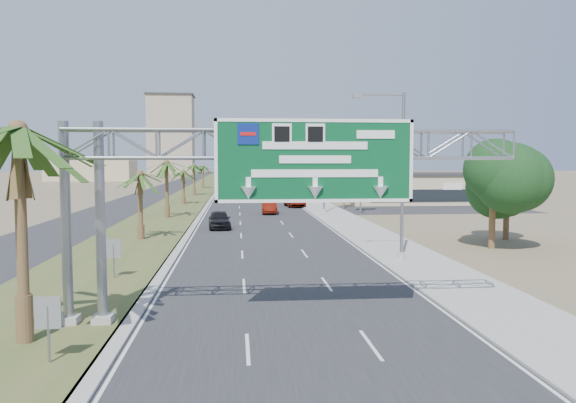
# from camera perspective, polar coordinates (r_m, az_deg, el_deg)

# --- Properties ---
(road) EXTENTS (12.00, 300.00, 0.02)m
(road) POSITION_cam_1_polar(r_m,az_deg,el_deg) (120.72, -4.11, 1.35)
(road) COLOR #28282B
(road) RESTS_ON ground
(sidewalk_right) EXTENTS (4.00, 300.00, 0.10)m
(sidewalk_right) POSITION_cam_1_polar(r_m,az_deg,el_deg) (121.18, -0.09, 1.39)
(sidewalk_right) COLOR #9E9B93
(sidewalk_right) RESTS_ON ground
(median_grass) EXTENTS (7.00, 300.00, 0.12)m
(median_grass) POSITION_cam_1_polar(r_m,az_deg,el_deg) (120.94, -8.86, 1.34)
(median_grass) COLOR #435B28
(median_grass) RESTS_ON ground
(opposing_road) EXTENTS (8.00, 300.00, 0.02)m
(opposing_road) POSITION_cam_1_polar(r_m,az_deg,el_deg) (121.59, -12.15, 1.28)
(opposing_road) COLOR #28282B
(opposing_road) RESTS_ON ground
(sign_gantry) EXTENTS (16.75, 1.24, 7.50)m
(sign_gantry) POSITION_cam_1_polar(r_m,az_deg,el_deg) (20.51, -1.74, 4.32)
(sign_gantry) COLOR gray
(sign_gantry) RESTS_ON ground
(palm_near) EXTENTS (5.70, 5.70, 8.35)m
(palm_near) POSITION_cam_1_polar(r_m,az_deg,el_deg) (19.81, -25.74, 6.43)
(palm_near) COLOR brown
(palm_near) RESTS_ON ground
(palm_row_b) EXTENTS (3.99, 3.99, 5.95)m
(palm_row_b) POSITION_cam_1_polar(r_m,az_deg,el_deg) (43.17, -14.82, 2.58)
(palm_row_b) COLOR brown
(palm_row_b) RESTS_ON ground
(palm_row_c) EXTENTS (3.99, 3.99, 6.75)m
(palm_row_c) POSITION_cam_1_polar(r_m,az_deg,el_deg) (58.99, -12.25, 3.77)
(palm_row_c) COLOR brown
(palm_row_c) RESTS_ON ground
(palm_row_d) EXTENTS (3.99, 3.99, 5.45)m
(palm_row_d) POSITION_cam_1_polar(r_m,az_deg,el_deg) (76.90, -10.59, 2.95)
(palm_row_d) COLOR brown
(palm_row_d) RESTS_ON ground
(palm_row_e) EXTENTS (3.99, 3.99, 6.15)m
(palm_row_e) POSITION_cam_1_polar(r_m,az_deg,el_deg) (95.82, -9.54, 3.60)
(palm_row_e) COLOR brown
(palm_row_e) RESTS_ON ground
(palm_row_f) EXTENTS (3.99, 3.99, 5.75)m
(palm_row_f) POSITION_cam_1_polar(r_m,az_deg,el_deg) (120.77, -8.65, 3.54)
(palm_row_f) COLOR brown
(palm_row_f) RESTS_ON ground
(streetlight_near) EXTENTS (3.27, 0.44, 10.00)m
(streetlight_near) POSITION_cam_1_polar(r_m,az_deg,el_deg) (33.96, 11.23, 1.90)
(streetlight_near) COLOR gray
(streetlight_near) RESTS_ON ground
(streetlight_mid) EXTENTS (3.27, 0.44, 10.00)m
(streetlight_mid) POSITION_cam_1_polar(r_m,az_deg,el_deg) (63.30, 3.52, 3.00)
(streetlight_mid) COLOR gray
(streetlight_mid) RESTS_ON ground
(streetlight_far) EXTENTS (3.27, 0.44, 10.00)m
(streetlight_far) POSITION_cam_1_polar(r_m,az_deg,el_deg) (99.03, 0.35, 3.44)
(streetlight_far) COLOR gray
(streetlight_far) RESTS_ON ground
(signal_mast) EXTENTS (10.28, 0.71, 8.00)m
(signal_mast) POSITION_cam_1_polar(r_m,az_deg,el_deg) (82.87, -0.04, 3.40)
(signal_mast) COLOR gray
(signal_mast) RESTS_ON ground
(store_building) EXTENTS (18.00, 10.00, 4.00)m
(store_building) POSITION_cam_1_polar(r_m,az_deg,el_deg) (80.42, 12.39, 1.25)
(store_building) COLOR tan
(store_building) RESTS_ON ground
(oak_near) EXTENTS (4.50, 4.50, 6.80)m
(oak_near) POSITION_cam_1_polar(r_m,az_deg,el_deg) (40.47, 20.12, 1.84)
(oak_near) COLOR brown
(oak_near) RESTS_ON ground
(oak_far) EXTENTS (3.50, 3.50, 5.60)m
(oak_far) POSITION_cam_1_polar(r_m,az_deg,el_deg) (45.40, 21.36, 1.14)
(oak_far) COLOR brown
(oak_far) RESTS_ON ground
(median_signback_a) EXTENTS (0.75, 0.08, 2.08)m
(median_signback_a) POSITION_cam_1_polar(r_m,az_deg,el_deg) (18.03, -23.20, -10.81)
(median_signback_a) COLOR gray
(median_signback_a) RESTS_ON ground
(median_signback_b) EXTENTS (0.75, 0.08, 2.08)m
(median_signback_b) POSITION_cam_1_polar(r_m,az_deg,el_deg) (29.57, -17.30, -4.87)
(median_signback_b) COLOR gray
(median_signback_b) RESTS_ON ground
(tower_distant) EXTENTS (20.00, 16.00, 35.00)m
(tower_distant) POSITION_cam_1_polar(r_m,az_deg,el_deg) (262.49, -11.78, 6.63)
(tower_distant) COLOR tan
(tower_distant) RESTS_ON ground
(building_distant_left) EXTENTS (24.00, 14.00, 6.00)m
(building_distant_left) POSITION_cam_1_polar(r_m,az_deg,el_deg) (175.84, -19.29, 2.99)
(building_distant_left) COLOR tan
(building_distant_left) RESTS_ON ground
(building_distant_right) EXTENTS (20.00, 12.00, 5.00)m
(building_distant_right) POSITION_cam_1_polar(r_m,az_deg,el_deg) (154.02, 6.90, 2.87)
(building_distant_right) COLOR tan
(building_distant_right) RESTS_ON ground
(car_left_lane) EXTENTS (2.17, 4.76, 1.59)m
(car_left_lane) POSITION_cam_1_polar(r_m,az_deg,el_deg) (49.84, -6.99, -1.84)
(car_left_lane) COLOR black
(car_left_lane) RESTS_ON ground
(car_mid_lane) EXTENTS (1.75, 4.76, 1.56)m
(car_mid_lane) POSITION_cam_1_polar(r_m,az_deg,el_deg) (63.33, -1.93, -0.54)
(car_mid_lane) COLOR #651409
(car_mid_lane) RESTS_ON ground
(car_right_lane) EXTENTS (2.63, 5.00, 1.34)m
(car_right_lane) POSITION_cam_1_polar(r_m,az_deg,el_deg) (72.27, 0.71, -0.03)
(car_right_lane) COLOR gray
(car_right_lane) RESTS_ON ground
(car_far) EXTENTS (2.22, 4.93, 1.40)m
(car_far) POSITION_cam_1_polar(r_m,az_deg,el_deg) (93.62, -4.31, 0.94)
(car_far) COLOR black
(car_far) RESTS_ON ground
(pole_sign_red_near) EXTENTS (2.41, 0.46, 8.08)m
(pole_sign_red_near) POSITION_cam_1_polar(r_m,az_deg,el_deg) (63.73, 7.43, 4.40)
(pole_sign_red_near) COLOR gray
(pole_sign_red_near) RESTS_ON ground
(pole_sign_blue) EXTENTS (2.02, 0.69, 8.12)m
(pole_sign_blue) POSITION_cam_1_polar(r_m,az_deg,el_deg) (69.47, 5.71, 4.23)
(pole_sign_blue) COLOR gray
(pole_sign_blue) RESTS_ON ground
(pole_sign_red_far) EXTENTS (2.22, 0.62, 7.99)m
(pole_sign_red_far) POSITION_cam_1_polar(r_m,az_deg,el_deg) (80.24, 3.94, 4.39)
(pole_sign_red_far) COLOR gray
(pole_sign_red_far) RESTS_ON ground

